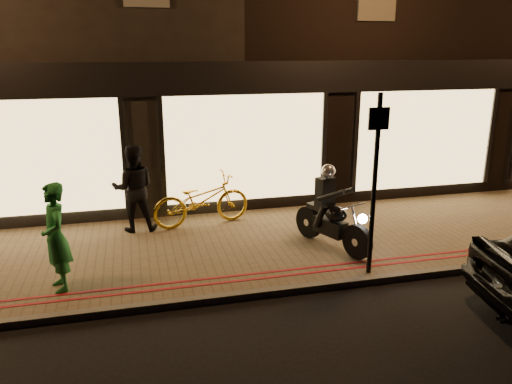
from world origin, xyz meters
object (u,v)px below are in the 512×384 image
motorcycle (331,216)px  sign_post (375,176)px  person_green (56,237)px  bicycle_gold (201,200)px

motorcycle → sign_post: sign_post is taller
motorcycle → person_green: 4.81m
motorcycle → bicycle_gold: size_ratio=0.88×
motorcycle → person_green: bearing=165.2°
sign_post → bicycle_gold: bearing=128.3°
motorcycle → bicycle_gold: (-2.19, 1.82, -0.06)m
motorcycle → bicycle_gold: 2.85m
bicycle_gold → person_green: 3.54m
bicycle_gold → sign_post: bearing=-152.0°
sign_post → person_green: (-4.98, 0.63, -0.82)m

